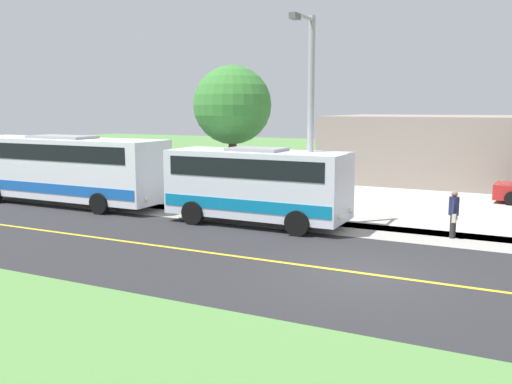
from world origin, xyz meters
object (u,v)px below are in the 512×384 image
Objects in this scene: pedestrian_with_bags at (454,213)px; tree_curbside at (232,106)px; transit_bus_rear at (64,167)px; street_light_pole at (310,113)px; shuttle_bus_front at (257,182)px.

tree_curbside is (-1.94, -9.64, 3.62)m from pedestrian_with_bags.
pedestrian_with_bags is 10.47m from tree_curbside.
transit_bus_rear is 1.36× the size of street_light_pole.
shuttle_bus_front is at bearing -78.14° from street_light_pole.
shuttle_bus_front is 4.89m from tree_curbside.
tree_curbside is at bearing -101.41° from pedestrian_with_bags.
street_light_pole is at bearing 61.08° from tree_curbside.
tree_curbside reaches higher than pedestrian_with_bags.
pedestrian_with_bags is 0.26× the size of tree_curbside.
tree_curbside reaches higher than transit_bus_rear.
street_light_pole reaches higher than transit_bus_rear.
shuttle_bus_front is at bearing 42.17° from tree_curbside.
transit_bus_rear reaches higher than pedestrian_with_bags.
tree_curbside is (-2.53, -4.58, 0.26)m from street_light_pole.
pedestrian_with_bags is at bearing 93.04° from transit_bus_rear.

